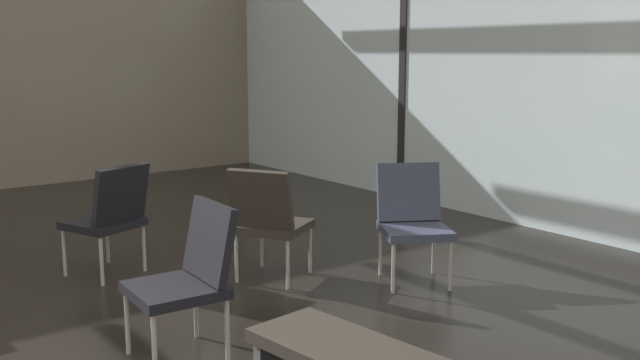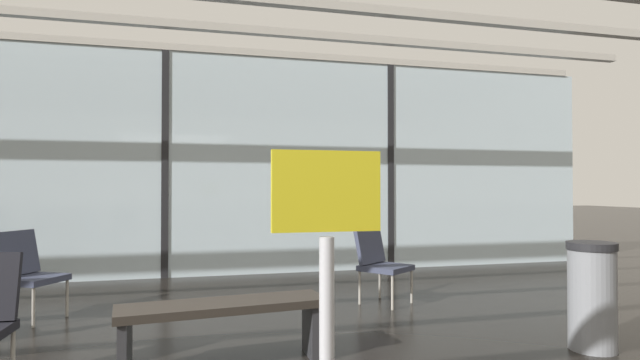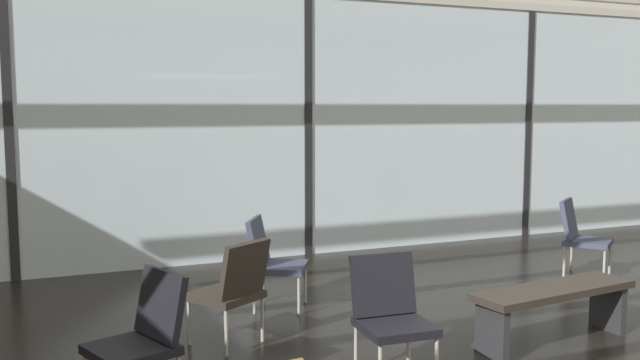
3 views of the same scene
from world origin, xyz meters
TOP-DOWN VIEW (x-y plane):
  - window_mullion_0 at (-3.50, 5.20)m, footprint 0.10×0.12m
  - lounge_chair_3 at (-1.21, 3.09)m, footprint 0.69×0.68m
  - lounge_chair_4 at (-0.99, 1.13)m, footprint 0.51×0.55m
  - lounge_chair_5 at (-2.67, 1.33)m, footprint 0.66×0.63m
  - lounge_chair_6 at (-1.83, 2.21)m, footprint 0.68×0.70m

SIDE VIEW (x-z plane):
  - lounge_chair_3 at x=-1.21m, z-range 0.06..0.93m
  - lounge_chair_4 at x=-0.99m, z-range 0.06..0.93m
  - lounge_chair_5 at x=-2.67m, z-range 0.06..0.93m
  - lounge_chair_6 at x=-1.83m, z-range 0.06..0.93m
  - window_mullion_0 at x=-3.50m, z-range 0.00..3.31m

